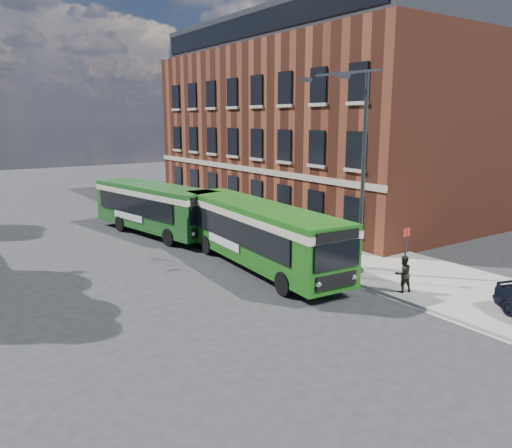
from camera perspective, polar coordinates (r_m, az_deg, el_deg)
ground at (r=21.63m, az=-1.95°, el=-6.88°), size 120.00×120.00×0.00m
pavement at (r=31.78m, az=0.91°, el=-0.62°), size 6.00×48.00×0.15m
kerb_line at (r=30.18m, az=-3.81°, el=-1.46°), size 0.12×48.00×0.01m
brick_office at (r=38.49m, az=6.10°, el=11.84°), size 12.10×26.00×14.20m
street_lamp at (r=22.11m, az=11.52°, el=6.03°), size 2.96×2.38×9.00m
bus_stop_sign at (r=21.82m, az=16.71°, el=-3.08°), size 0.35×0.08×2.52m
bus_front at (r=23.77m, az=0.11°, el=-0.56°), size 3.45×12.23×3.02m
bus_rear at (r=31.19m, az=-11.50°, el=2.19°), size 4.24×10.27×3.02m
pedestrian_a at (r=23.60m, az=11.44°, el=-2.85°), size 0.79×0.73×1.80m
pedestrian_b at (r=20.87m, az=16.46°, el=-5.48°), size 0.87×0.76×1.50m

